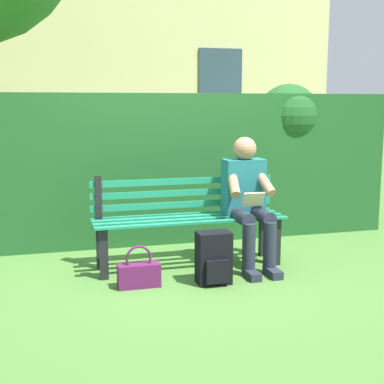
# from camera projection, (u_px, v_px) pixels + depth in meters

# --- Properties ---
(ground) EXTENTS (60.00, 60.00, 0.00)m
(ground) POSITION_uv_depth(u_px,v_px,m) (189.00, 266.00, 5.03)
(ground) COLOR #477533
(park_bench) EXTENTS (1.77, 0.47, 0.86)m
(park_bench) POSITION_uv_depth(u_px,v_px,m) (187.00, 217.00, 5.02)
(park_bench) COLOR black
(park_bench) RESTS_ON ground
(person_seated) EXTENTS (0.44, 0.73, 1.20)m
(person_seated) POSITION_uv_depth(u_px,v_px,m) (248.00, 198.00, 4.97)
(person_seated) COLOR #1E6672
(person_seated) RESTS_ON ground
(hedge_backdrop) EXTENTS (5.49, 0.88, 1.73)m
(hedge_backdrop) POSITION_uv_depth(u_px,v_px,m) (151.00, 163.00, 6.02)
(hedge_backdrop) COLOR #1E5123
(hedge_backdrop) RESTS_ON ground
(building_facade) EXTENTS (9.56, 2.92, 7.12)m
(building_facade) POSITION_uv_depth(u_px,v_px,m) (92.00, 5.00, 11.30)
(building_facade) COLOR beige
(building_facade) RESTS_ON ground
(backpack) EXTENTS (0.28, 0.26, 0.45)m
(backpack) POSITION_uv_depth(u_px,v_px,m) (214.00, 258.00, 4.53)
(backpack) COLOR black
(backpack) RESTS_ON ground
(handbag) EXTENTS (0.35, 0.13, 0.36)m
(handbag) POSITION_uv_depth(u_px,v_px,m) (139.00, 274.00, 4.45)
(handbag) COLOR #59194C
(handbag) RESTS_ON ground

